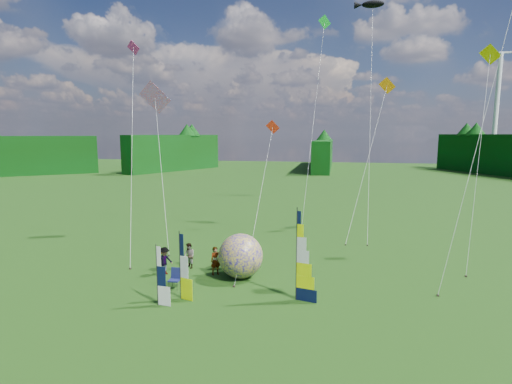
% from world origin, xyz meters
% --- Properties ---
extents(ground, '(220.00, 220.00, 0.00)m').
position_xyz_m(ground, '(0.00, 0.00, 0.00)').
color(ground, '#254E13').
rests_on(ground, ground).
extents(treeline_ring, '(210.00, 210.00, 8.00)m').
position_xyz_m(treeline_ring, '(0.00, 0.00, 4.00)').
color(treeline_ring, black).
rests_on(treeline_ring, ground).
extents(turbine_right, '(8.00, 1.20, 30.00)m').
position_xyz_m(turbine_right, '(45.00, 102.00, 15.00)').
color(turbine_right, silver).
rests_on(turbine_right, ground).
extents(feather_banner_main, '(1.29, 0.40, 4.81)m').
position_xyz_m(feather_banner_main, '(1.47, 2.49, 2.40)').
color(feather_banner_main, '#081134').
rests_on(feather_banner_main, ground).
extents(side_banner_left, '(0.98, 0.40, 3.57)m').
position_xyz_m(side_banner_left, '(-4.58, 1.42, 1.79)').
color(side_banner_left, '#E6FF00').
rests_on(side_banner_left, ground).
extents(side_banner_far, '(0.93, 0.20, 3.11)m').
position_xyz_m(side_banner_far, '(-5.43, 0.44, 1.56)').
color(side_banner_far, white).
rests_on(side_banner_far, ground).
extents(bol_inflatable, '(3.11, 3.11, 2.73)m').
position_xyz_m(bol_inflatable, '(-2.19, 5.16, 1.36)').
color(bol_inflatable, navy).
rests_on(bol_inflatable, ground).
extents(spectator_a, '(0.78, 0.73, 1.78)m').
position_xyz_m(spectator_a, '(-3.84, 5.32, 0.89)').
color(spectator_a, '#66594C').
rests_on(spectator_a, ground).
extents(spectator_b, '(0.88, 0.81, 1.67)m').
position_xyz_m(spectator_b, '(-5.90, 6.16, 0.83)').
color(spectator_b, '#66594C').
rests_on(spectator_b, ground).
extents(spectator_c, '(0.89, 1.20, 1.76)m').
position_xyz_m(spectator_c, '(-6.97, 4.72, 0.88)').
color(spectator_c, '#66594C').
rests_on(spectator_c, ground).
extents(spectator_d, '(1.03, 0.77, 1.64)m').
position_xyz_m(spectator_d, '(-3.42, 6.57, 0.82)').
color(spectator_d, '#66594C').
rests_on(spectator_d, ground).
extents(camp_chair, '(0.68, 0.68, 1.16)m').
position_xyz_m(camp_chair, '(-5.46, 2.67, 0.58)').
color(camp_chair, '#111740').
rests_on(camp_chair, ground).
extents(kite_whale, '(4.42, 15.38, 23.11)m').
position_xyz_m(kite_whale, '(6.23, 20.12, 11.55)').
color(kite_whale, black).
rests_on(kite_whale, ground).
extents(kite_rainbow_delta, '(9.25, 11.89, 14.15)m').
position_xyz_m(kite_rainbow_delta, '(-10.20, 11.68, 7.08)').
color(kite_rainbow_delta, red).
rests_on(kite_rainbow_delta, ground).
extents(kite_parafoil, '(8.66, 8.74, 20.57)m').
position_xyz_m(kite_parafoil, '(11.34, 6.88, 10.29)').
color(kite_parafoil, red).
rests_on(kite_parafoil, ground).
extents(small_kite_red, '(4.08, 10.35, 10.44)m').
position_xyz_m(small_kite_red, '(-2.69, 15.26, 5.22)').
color(small_kite_red, red).
rests_on(small_kite_red, ground).
extents(small_kite_orange, '(6.17, 10.19, 14.36)m').
position_xyz_m(small_kite_orange, '(5.98, 17.53, 7.18)').
color(small_kite_orange, orange).
rests_on(small_kite_orange, ground).
extents(small_kite_yellow, '(6.12, 9.60, 15.55)m').
position_xyz_m(small_kite_yellow, '(12.66, 11.29, 7.78)').
color(small_kite_yellow, '#E7D700').
rests_on(small_kite_yellow, ground).
extents(small_kite_pink, '(6.48, 10.21, 16.51)m').
position_xyz_m(small_kite_pink, '(-11.18, 8.98, 8.25)').
color(small_kite_pink, '#C72C79').
rests_on(small_kite_pink, ground).
extents(small_kite_green, '(8.07, 11.94, 21.63)m').
position_xyz_m(small_kite_green, '(1.06, 22.62, 10.82)').
color(small_kite_green, '#0CB027').
rests_on(small_kite_green, ground).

